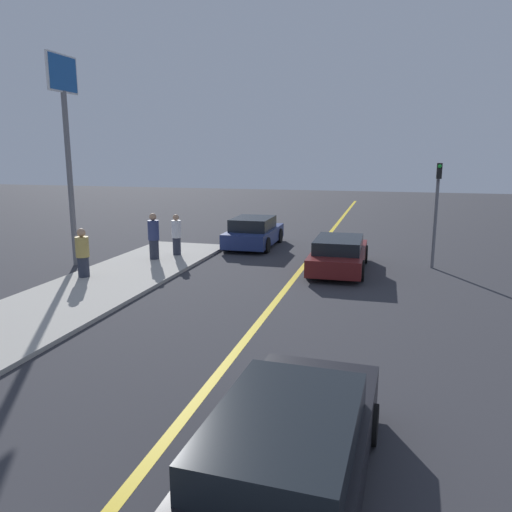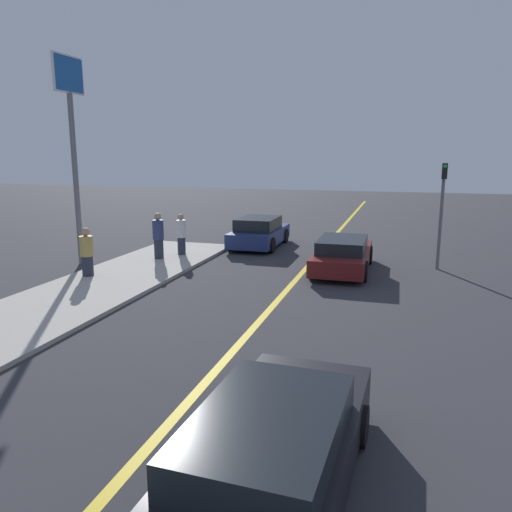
% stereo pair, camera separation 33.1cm
% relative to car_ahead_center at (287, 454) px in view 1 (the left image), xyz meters
% --- Properties ---
extents(road_center_line, '(0.20, 60.00, 0.01)m').
position_rel_car_ahead_center_xyz_m(road_center_line, '(-2.00, 9.74, -0.62)').
color(road_center_line, gold).
rests_on(road_center_line, ground_plane).
extents(car_ahead_center, '(2.10, 4.84, 1.27)m').
position_rel_car_ahead_center_xyz_m(car_ahead_center, '(0.00, 0.00, 0.00)').
color(car_ahead_center, black).
rests_on(car_ahead_center, ground_plane).
extents(car_far_distant, '(1.99, 4.59, 1.22)m').
position_rel_car_ahead_center_xyz_m(car_far_distant, '(-0.67, 12.51, -0.01)').
color(car_far_distant, maroon).
rests_on(car_far_distant, ground_plane).
extents(car_parked_left_lot, '(2.03, 4.18, 1.35)m').
position_rel_car_ahead_center_xyz_m(car_parked_left_lot, '(-4.88, 16.19, 0.03)').
color(car_parked_left_lot, navy).
rests_on(car_parked_left_lot, ground_plane).
extents(pedestrian_mid_group, '(0.44, 0.44, 1.64)m').
position_rel_car_ahead_center_xyz_m(pedestrian_mid_group, '(-8.78, 8.85, 0.30)').
color(pedestrian_mid_group, '#282D3D').
rests_on(pedestrian_mid_group, sidewalk_left).
extents(pedestrian_far_standing, '(0.43, 0.43, 1.80)m').
position_rel_car_ahead_center_xyz_m(pedestrian_far_standing, '(-7.79, 12.08, 0.39)').
color(pedestrian_far_standing, '#282D3D').
rests_on(pedestrian_far_standing, sidewalk_left).
extents(pedestrian_by_sign, '(0.38, 0.38, 1.66)m').
position_rel_car_ahead_center_xyz_m(pedestrian_by_sign, '(-7.27, 13.08, 0.32)').
color(pedestrian_by_sign, '#282D3D').
rests_on(pedestrian_by_sign, sidewalk_left).
extents(traffic_light, '(0.18, 0.40, 3.84)m').
position_rel_car_ahead_center_xyz_m(traffic_light, '(2.65, 13.74, 1.75)').
color(traffic_light, slate).
rests_on(traffic_light, ground_plane).
extents(roadside_sign, '(0.20, 1.65, 7.60)m').
position_rel_car_ahead_center_xyz_m(roadside_sign, '(-10.44, 10.81, 4.87)').
color(roadside_sign, slate).
rests_on(roadside_sign, ground_plane).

